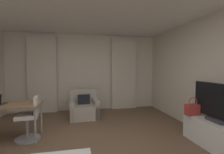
{
  "coord_description": "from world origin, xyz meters",
  "views": [
    {
      "loc": [
        -0.22,
        -2.69,
        1.47
      ],
      "look_at": [
        0.59,
        1.22,
        1.24
      ],
      "focal_mm": 26.08,
      "sensor_mm": 36.0,
      "label": 1
    }
  ],
  "objects": [
    {
      "name": "handbag_primary",
      "position": [
        2.06,
        0.19,
        0.62
      ],
      "size": [
        0.3,
        0.14,
        0.37
      ],
      "color": "#B73833",
      "rests_on": "tv_console"
    },
    {
      "name": "wall_right",
      "position": [
        2.53,
        0.0,
        1.3
      ],
      "size": [
        0.06,
        6.12,
        2.6
      ],
      "color": "beige",
      "rests_on": "ground"
    },
    {
      "name": "curtain_left_panel",
      "position": [
        -1.38,
        2.9,
        1.25
      ],
      "size": [
        0.9,
        0.06,
        2.5
      ],
      "color": "beige",
      "rests_on": "ground"
    },
    {
      "name": "desk",
      "position": [
        -1.72,
        0.9,
        0.68
      ],
      "size": [
        1.43,
        0.64,
        0.74
      ],
      "color": "olive",
      "rests_on": "ground"
    },
    {
      "name": "armchair",
      "position": [
        -0.07,
        2.13,
        0.26
      ],
      "size": [
        0.83,
        0.82,
        0.8
      ],
      "color": "#B2A899",
      "rests_on": "ground"
    },
    {
      "name": "tv_console",
      "position": [
        2.21,
        -0.27,
        0.25
      ],
      "size": [
        0.45,
        1.29,
        0.5
      ],
      "color": "white",
      "rests_on": "ground"
    },
    {
      "name": "ground_plane",
      "position": [
        0.0,
        0.0,
        0.0
      ],
      "size": [
        12.0,
        12.0,
        0.0
      ],
      "primitive_type": "plane",
      "color": "brown"
    },
    {
      "name": "wall_window",
      "position": [
        0.0,
        3.03,
        1.3
      ],
      "size": [
        5.12,
        0.06,
        2.6
      ],
      "color": "beige",
      "rests_on": "ground"
    },
    {
      "name": "curtain_right_panel",
      "position": [
        1.38,
        2.9,
        1.25
      ],
      "size": [
        0.9,
        0.06,
        2.5
      ],
      "color": "beige",
      "rests_on": "ground"
    },
    {
      "name": "tv_flatscreen",
      "position": [
        2.21,
        -0.26,
        0.83
      ],
      "size": [
        0.2,
        1.08,
        0.69
      ],
      "color": "#333338",
      "rests_on": "tv_console"
    },
    {
      "name": "desk_chair",
      "position": [
        -1.21,
        0.82,
        0.39
      ],
      "size": [
        0.48,
        0.48,
        0.88
      ],
      "color": "gray",
      "rests_on": "ground"
    }
  ]
}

